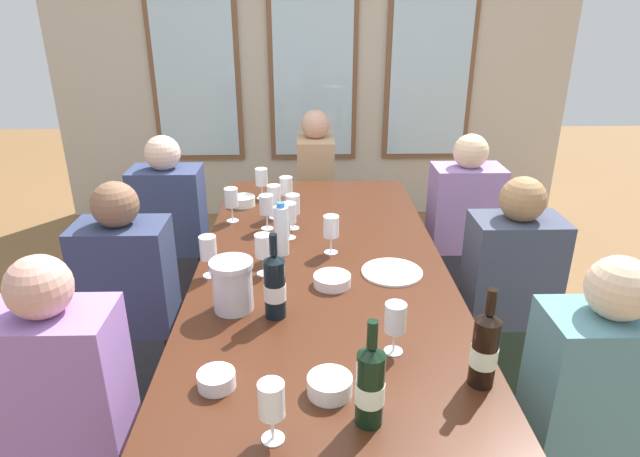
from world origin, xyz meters
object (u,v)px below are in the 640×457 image
tasting_bowl_0 (332,280)px  water_bottle (281,230)px  wine_glass_4 (272,403)px  wine_glass_3 (263,248)px  tasting_bowl_3 (243,201)px  seated_person_1 (507,303)px  white_plate_0 (392,272)px  wine_bottle_1 (275,286)px  wine_glass_0 (208,249)px  tasting_bowl_2 (216,380)px  seated_person_4 (69,421)px  wine_glass_9 (266,206)px  seated_person_0 (131,310)px  wine_bottle_0 (485,349)px  dining_table (321,275)px  wine_glass_6 (231,198)px  seated_person_2 (172,237)px  wine_glass_2 (274,195)px  wine_glass_8 (293,206)px  wine_glass_10 (261,178)px  wine_glass_11 (331,228)px  seated_person_3 (462,234)px  wine_glass_7 (286,188)px  wine_bottle_2 (370,385)px  seated_person_5 (587,423)px  metal_pitcher (232,285)px  wine_glass_5 (395,320)px  seated_person_6 (316,195)px  wine_glass_1 (289,214)px

tasting_bowl_0 → water_bottle: 0.37m
tasting_bowl_0 → wine_glass_4: (-0.19, -0.81, 0.10)m
wine_glass_3 → tasting_bowl_3: bearing=101.8°
tasting_bowl_0 → seated_person_1: size_ratio=0.13×
white_plate_0 → wine_bottle_1: size_ratio=0.79×
water_bottle → wine_glass_0: water_bottle is taller
tasting_bowl_2 → seated_person_4: (-0.50, 0.11, -0.24)m
wine_glass_9 → seated_person_0: bearing=-145.9°
wine_bottle_0 → tasting_bowl_0: wine_bottle_0 is taller
tasting_bowl_2 → seated_person_1: (1.15, 0.80, -0.24)m
dining_table → wine_glass_6: size_ratio=12.73×
seated_person_2 → seated_person_4: 1.47m
wine_glass_2 → seated_person_0: 0.87m
wine_glass_0 → wine_glass_8: 0.59m
wine_glass_10 → seated_person_0: size_ratio=0.16×
water_bottle → wine_glass_11: (0.22, 0.01, 0.00)m
water_bottle → wine_glass_3: bearing=-109.1°
seated_person_4 → tasting_bowl_0: bearing=29.6°
seated_person_3 → wine_glass_3: bearing=-140.8°
wine_glass_7 → wine_bottle_2: bearing=-80.5°
wine_bottle_2 → wine_glass_6: size_ratio=1.79×
wine_glass_11 → wine_bottle_0: bearing=-66.1°
tasting_bowl_3 → wine_glass_8: bearing=-50.0°
wine_bottle_2 → wine_glass_9: (-0.35, 1.32, 0.00)m
wine_bottle_1 → wine_glass_9: wine_bottle_1 is taller
wine_glass_6 → seated_person_5: size_ratio=0.16×
metal_pitcher → wine_glass_6: metal_pitcher is taller
seated_person_0 → seated_person_4: (0.00, -0.68, 0.00)m
wine_glass_0 → seated_person_5: seated_person_5 is taller
dining_table → metal_pitcher: 0.53m
water_bottle → wine_glass_4: water_bottle is taller
wine_glass_2 → wine_glass_3: same height
wine_glass_5 → wine_glass_11: same height
wine_bottle_1 → wine_glass_4: size_ratio=1.81×
wine_glass_3 → seated_person_6: size_ratio=0.16×
metal_pitcher → wine_glass_0: (-0.13, 0.26, 0.03)m
wine_glass_5 → wine_glass_10: (-0.52, 1.46, 0.00)m
wine_glass_4 → seated_person_6: (0.15, 2.48, -0.33)m
metal_pitcher → wine_bottle_2: wine_bottle_2 is taller
wine_bottle_2 → wine_glass_2: size_ratio=1.79×
wine_bottle_0 → wine_glass_7: wine_bottle_0 is taller
metal_pitcher → wine_glass_4: 0.67m
wine_glass_7 → wine_glass_9: bearing=-106.9°
wine_glass_5 → seated_person_3: seated_person_3 is taller
seated_person_1 → wine_bottle_2: bearing=-127.4°
wine_glass_7 → wine_glass_3: bearing=-95.1°
wine_glass_1 → wine_glass_8: (0.02, 0.11, -0.00)m
wine_glass_11 → seated_person_1: 0.86m
wine_bottle_2 → seated_person_0: size_ratio=0.28×
wine_glass_10 → wine_bottle_2: bearing=-77.0°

